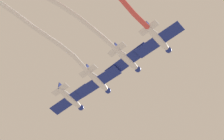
{
  "coord_description": "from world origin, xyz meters",
  "views": [
    {
      "loc": [
        21.66,
        29.53,
        3.76
      ],
      "look_at": [
        0.27,
        -4.65,
        59.32
      ],
      "focal_mm": 74.96,
      "sensor_mm": 36.0,
      "label": 1
    }
  ],
  "objects_px": {
    "airplane_right_wing": "(98,81)",
    "airplane_slot": "(71,99)",
    "airplane_lead": "(159,39)",
    "airplane_left_wing": "(127,60)"
  },
  "relations": [
    {
      "from": "airplane_lead",
      "to": "airplane_right_wing",
      "type": "height_order",
      "value": "same"
    },
    {
      "from": "airplane_right_wing",
      "to": "airplane_lead",
      "type": "bearing_deg",
      "value": -91.83
    },
    {
      "from": "airplane_right_wing",
      "to": "airplane_slot",
      "type": "xyz_separation_m",
      "value": [
        1.7,
        -5.4,
        0.3
      ]
    },
    {
      "from": "airplane_lead",
      "to": "airplane_right_wing",
      "type": "xyz_separation_m",
      "value": [
        3.41,
        -10.81,
        0.0
      ]
    },
    {
      "from": "airplane_right_wing",
      "to": "airplane_slot",
      "type": "bearing_deg",
      "value": 88.17
    },
    {
      "from": "airplane_lead",
      "to": "airplane_left_wing",
      "type": "relative_size",
      "value": 1.0
    },
    {
      "from": "airplane_slot",
      "to": "airplane_right_wing",
      "type": "bearing_deg",
      "value": -90.11
    },
    {
      "from": "airplane_lead",
      "to": "airplane_slot",
      "type": "xyz_separation_m",
      "value": [
        5.11,
        -16.21,
        0.3
      ]
    },
    {
      "from": "airplane_slot",
      "to": "airplane_left_wing",
      "type": "bearing_deg",
      "value": -90.11
    },
    {
      "from": "airplane_right_wing",
      "to": "airplane_slot",
      "type": "relative_size",
      "value": 1.0
    }
  ]
}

